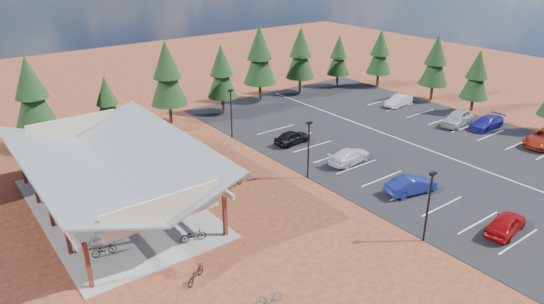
% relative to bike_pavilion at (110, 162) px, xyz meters
% --- Properties ---
extents(ground, '(140.00, 140.00, 0.00)m').
position_rel_bike_pavilion_xyz_m(ground, '(10.00, -7.00, -3.82)').
color(ground, '#5A2417').
rests_on(ground, ground).
extents(asphalt_lot, '(27.00, 44.00, 0.04)m').
position_rel_bike_pavilion_xyz_m(asphalt_lot, '(28.50, -4.00, -3.80)').
color(asphalt_lot, black).
rests_on(asphalt_lot, ground).
extents(concrete_pad, '(10.60, 18.60, 0.10)m').
position_rel_bike_pavilion_xyz_m(concrete_pad, '(0.00, 0.00, -3.77)').
color(concrete_pad, gray).
rests_on(concrete_pad, ground).
extents(bike_pavilion, '(11.65, 19.40, 4.97)m').
position_rel_bike_pavilion_xyz_m(bike_pavilion, '(0.00, 0.00, 0.00)').
color(bike_pavilion, '#522017').
rests_on(bike_pavilion, concrete_pad).
extents(lamp_post_0, '(0.50, 0.25, 5.14)m').
position_rel_bike_pavilion_xyz_m(lamp_post_0, '(15.00, -17.00, -0.85)').
color(lamp_post_0, black).
rests_on(lamp_post_0, ground).
extents(lamp_post_1, '(0.50, 0.25, 5.14)m').
position_rel_bike_pavilion_xyz_m(lamp_post_1, '(15.00, -5.00, -0.85)').
color(lamp_post_1, black).
rests_on(lamp_post_1, ground).
extents(lamp_post_2, '(0.50, 0.25, 5.14)m').
position_rel_bike_pavilion_xyz_m(lamp_post_2, '(15.00, 7.00, -0.85)').
color(lamp_post_2, black).
rests_on(lamp_post_2, ground).
extents(trash_bin_0, '(0.60, 0.60, 0.90)m').
position_rel_bike_pavilion_xyz_m(trash_bin_0, '(5.25, -4.31, -3.37)').
color(trash_bin_0, '#402316').
rests_on(trash_bin_0, ground).
extents(trash_bin_1, '(0.60, 0.60, 0.90)m').
position_rel_bike_pavilion_xyz_m(trash_bin_1, '(5.34, -1.21, -3.37)').
color(trash_bin_1, '#402316').
rests_on(trash_bin_1, ground).
extents(pine_2, '(3.94, 3.94, 9.18)m').
position_rel_bike_pavilion_xyz_m(pine_2, '(-1.52, 15.99, 1.78)').
color(pine_2, '#382314').
rests_on(pine_2, ground).
extents(pine_3, '(2.83, 2.83, 6.59)m').
position_rel_bike_pavilion_xyz_m(pine_3, '(4.90, 14.25, 0.19)').
color(pine_3, '#382314').
rests_on(pine_3, ground).
extents(pine_4, '(3.99, 3.99, 9.29)m').
position_rel_bike_pavilion_xyz_m(pine_4, '(11.93, 14.85, 1.85)').
color(pine_4, '#382314').
rests_on(pine_4, ground).
extents(pine_5, '(3.50, 3.50, 8.14)m').
position_rel_bike_pavilion_xyz_m(pine_5, '(18.55, 14.49, 1.15)').
color(pine_5, '#382314').
rests_on(pine_5, ground).
extents(pine_6, '(4.11, 4.11, 9.58)m').
position_rel_bike_pavilion_xyz_m(pine_6, '(24.94, 15.79, 2.03)').
color(pine_6, '#382314').
rests_on(pine_6, ground).
extents(pine_7, '(3.80, 3.80, 8.86)m').
position_rel_bike_pavilion_xyz_m(pine_7, '(31.22, 15.36, 1.59)').
color(pine_7, '#382314').
rests_on(pine_7, ground).
extents(pine_8, '(3.09, 3.09, 7.21)m').
position_rel_bike_pavilion_xyz_m(pine_8, '(37.63, 14.75, 0.57)').
color(pine_8, '#382314').
rests_on(pine_8, ground).
extents(pine_11, '(3.24, 3.24, 7.56)m').
position_rel_bike_pavilion_xyz_m(pine_11, '(42.13, -3.41, 0.79)').
color(pine_11, '#382314').
rests_on(pine_11, ground).
extents(pine_12, '(3.58, 3.58, 8.34)m').
position_rel_bike_pavilion_xyz_m(pine_12, '(42.74, 2.71, 1.27)').
color(pine_12, '#382314').
rests_on(pine_12, ground).
extents(pine_13, '(3.42, 3.42, 7.97)m').
position_rel_bike_pavilion_xyz_m(pine_13, '(42.15, 11.30, 1.04)').
color(pine_13, '#382314').
rests_on(pine_13, ground).
extents(bike_0, '(1.62, 0.73, 0.82)m').
position_rel_bike_pavilion_xyz_m(bike_0, '(-2.91, -5.76, -3.31)').
color(bike_0, black).
rests_on(bike_0, concrete_pad).
extents(bike_1, '(1.77, 0.62, 1.04)m').
position_rel_bike_pavilion_xyz_m(bike_1, '(-2.64, -4.30, -3.20)').
color(bike_1, gray).
rests_on(bike_1, concrete_pad).
extents(bike_2, '(1.76, 0.95, 0.88)m').
position_rel_bike_pavilion_xyz_m(bike_2, '(-1.56, 1.36, -3.29)').
color(bike_2, '#1C489C').
rests_on(bike_2, concrete_pad).
extents(bike_3, '(1.52, 0.58, 0.89)m').
position_rel_bike_pavilion_xyz_m(bike_3, '(-3.60, 6.70, -3.28)').
color(bike_3, maroon).
rests_on(bike_3, concrete_pad).
extents(bike_4, '(1.89, 1.04, 0.94)m').
position_rel_bike_pavilion_xyz_m(bike_4, '(2.42, -7.80, -3.25)').
color(bike_4, black).
rests_on(bike_4, concrete_pad).
extents(bike_5, '(1.82, 0.55, 1.09)m').
position_rel_bike_pavilion_xyz_m(bike_5, '(1.08, -0.38, -3.18)').
color(bike_5, '#93959C').
rests_on(bike_5, concrete_pad).
extents(bike_6, '(1.76, 0.72, 0.91)m').
position_rel_bike_pavilion_xyz_m(bike_6, '(2.79, 0.68, -3.27)').
color(bike_6, navy).
rests_on(bike_6, concrete_pad).
extents(bike_7, '(1.68, 0.73, 0.98)m').
position_rel_bike_pavilion_xyz_m(bike_7, '(3.44, 5.84, -3.24)').
color(bike_7, maroon).
rests_on(bike_7, concrete_pad).
extents(bike_12, '(1.89, 1.55, 0.97)m').
position_rel_bike_pavilion_xyz_m(bike_12, '(0.58, -11.47, -3.34)').
color(bike_12, black).
rests_on(bike_12, ground).
extents(bike_13, '(1.69, 0.88, 0.98)m').
position_rel_bike_pavilion_xyz_m(bike_13, '(2.93, -15.67, -3.34)').
color(bike_13, gray).
rests_on(bike_13, ground).
extents(bike_14, '(1.30, 1.97, 0.98)m').
position_rel_bike_pavilion_xyz_m(bike_14, '(10.53, -1.77, -3.34)').
color(bike_14, navy).
rests_on(bike_14, ground).
extents(bike_15, '(1.64, 1.53, 1.05)m').
position_rel_bike_pavilion_xyz_m(bike_15, '(5.69, 1.57, -3.30)').
color(bike_15, maroon).
rests_on(bike_15, ground).
extents(bike_16, '(1.76, 0.83, 0.89)m').
position_rel_bike_pavilion_xyz_m(bike_16, '(9.11, -2.61, -3.38)').
color(bike_16, black).
rests_on(bike_16, ground).
extents(car_0, '(4.33, 2.24, 1.41)m').
position_rel_bike_pavilion_xyz_m(car_0, '(20.28, -19.80, -3.08)').
color(car_0, '#9A0A0D').
rests_on(car_0, asphalt_lot).
extents(car_1, '(4.58, 2.39, 1.44)m').
position_rel_bike_pavilion_xyz_m(car_1, '(19.79, -12.12, -3.07)').
color(car_1, navy).
rests_on(car_1, asphalt_lot).
extents(car_3, '(4.73, 2.28, 1.33)m').
position_rel_bike_pavilion_xyz_m(car_3, '(20.15, -4.95, -3.12)').
color(car_3, silver).
rests_on(car_3, asphalt_lot).
extents(car_4, '(4.09, 1.90, 1.35)m').
position_rel_bike_pavilion_xyz_m(car_4, '(18.89, 1.85, -3.11)').
color(car_4, black).
rests_on(car_4, asphalt_lot).
extents(car_7, '(4.68, 1.94, 1.35)m').
position_rel_bike_pavilion_xyz_m(car_7, '(38.53, -7.51, -3.11)').
color(car_7, navy).
rests_on(car_7, asphalt_lot).
extents(car_8, '(5.11, 2.69, 1.66)m').
position_rel_bike_pavilion_xyz_m(car_8, '(36.95, -4.93, -2.96)').
color(car_8, '#9CA0A4').
rests_on(car_8, asphalt_lot).
extents(car_9, '(4.23, 1.81, 1.35)m').
position_rel_bike_pavilion_xyz_m(car_9, '(37.24, 3.50, -3.11)').
color(car_9, silver).
rests_on(car_9, asphalt_lot).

